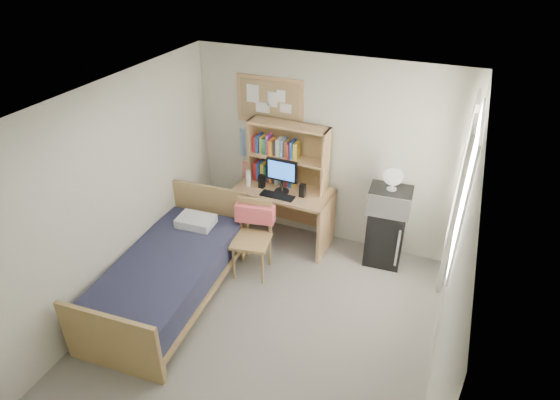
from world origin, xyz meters
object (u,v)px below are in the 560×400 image
at_px(desk, 283,215).
at_px(bed, 169,279).
at_px(bulletin_board, 270,101).
at_px(speaker_left, 262,181).
at_px(mini_fridge, 385,235).
at_px(microwave, 390,200).
at_px(speaker_right, 303,191).
at_px(desk_fan, 393,179).
at_px(desk_chair, 251,240).
at_px(monitor, 282,177).

distance_m(desk, bed, 1.84).
distance_m(bulletin_board, speaker_left, 1.08).
height_order(mini_fridge, microwave, microwave).
distance_m(speaker_right, desk_fan, 1.18).
height_order(mini_fridge, bed, mini_fridge).
bearing_deg(desk_chair, bulletin_board, 91.33).
height_order(bulletin_board, speaker_left, bulletin_board).
xyz_separation_m(desk, desk_fan, (1.42, 0.07, 0.84)).
bearing_deg(microwave, desk, 179.06).
distance_m(mini_fridge, speaker_right, 1.24).
xyz_separation_m(speaker_right, microwave, (1.12, 0.14, 0.03)).
relative_size(bulletin_board, bed, 0.43).
bearing_deg(mini_fridge, desk_fan, -90.00).
relative_size(desk, bed, 0.60).
relative_size(mini_fridge, microwave, 1.51).
bearing_deg(monitor, bulletin_board, 132.32).
bearing_deg(monitor, bed, -114.24).
height_order(bulletin_board, desk, bulletin_board).
height_order(desk, microwave, microwave).
xyz_separation_m(desk_chair, bed, (-0.69, -0.83, -0.20)).
relative_size(desk, microwave, 2.51).
bearing_deg(desk_chair, speaker_right, 51.95).
relative_size(bulletin_board, desk, 0.71).
height_order(monitor, speaker_left, monitor).
relative_size(bulletin_board, microwave, 1.79).
bearing_deg(bed, mini_fridge, 34.54).
distance_m(bed, monitor, 1.93).
distance_m(monitor, speaker_left, 0.33).
xyz_separation_m(bed, microwave, (2.21, 1.72, 0.65)).
xyz_separation_m(desk, mini_fridge, (1.41, 0.09, -0.01)).
height_order(bed, microwave, microwave).
xyz_separation_m(mini_fridge, desk_fan, (0.00, -0.02, 0.85)).
height_order(mini_fridge, speaker_right, speaker_right).
xyz_separation_m(desk, desk_chair, (-0.10, -0.82, 0.09)).
bearing_deg(bed, speaker_right, 51.71).
xyz_separation_m(bed, monitor, (0.79, 1.59, 0.75)).
bearing_deg(speaker_right, desk, 168.69).
distance_m(bed, speaker_left, 1.79).
bearing_deg(mini_fridge, microwave, -90.00).
xyz_separation_m(bulletin_board, monitor, (0.33, -0.39, -0.87)).
bearing_deg(mini_fridge, desk, 179.87).
relative_size(bulletin_board, speaker_right, 5.26).
height_order(speaker_right, microwave, microwave).
bearing_deg(microwave, desk_chair, -153.29).
height_order(bulletin_board, desk_fan, bulletin_board).
xyz_separation_m(speaker_left, desk_fan, (1.72, 0.12, 0.33)).
xyz_separation_m(bed, speaker_right, (1.09, 1.58, 0.61)).
bearing_deg(desk_fan, desk_chair, -153.29).
relative_size(desk, desk_chair, 1.31).
bearing_deg(desk_chair, microwave, 20.39).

